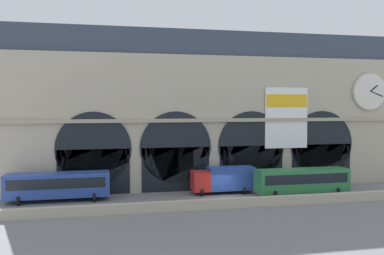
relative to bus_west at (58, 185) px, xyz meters
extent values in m
plane|color=slate|center=(18.31, -2.48, -1.78)|extent=(200.00, 200.00, 0.00)
cube|color=#B2A891|center=(18.31, -6.79, -1.29)|extent=(90.00, 0.70, 0.99)
cube|color=#B2A891|center=(18.31, 5.36, 6.52)|extent=(50.45, 5.69, 16.61)
cube|color=#333D4C|center=(18.31, 5.66, 16.43)|extent=(50.45, 5.09, 3.20)
cube|color=black|center=(3.75, 2.47, 0.91)|extent=(8.30, 0.20, 5.38)
cylinder|color=black|center=(3.75, 2.47, 3.60)|extent=(8.73, 0.20, 8.73)
cube|color=black|center=(13.45, 2.47, 0.91)|extent=(8.30, 0.20, 5.38)
cylinder|color=black|center=(13.45, 2.47, 3.60)|extent=(8.73, 0.20, 8.73)
cube|color=black|center=(23.16, 2.47, 0.91)|extent=(8.30, 0.20, 5.38)
cylinder|color=black|center=(23.16, 2.47, 3.60)|extent=(8.73, 0.20, 8.73)
cube|color=black|center=(32.86, 2.47, 0.91)|extent=(8.30, 0.20, 5.38)
cylinder|color=black|center=(32.86, 2.47, 3.60)|extent=(8.73, 0.20, 8.73)
cylinder|color=#B2A891|center=(39.74, 2.37, 10.57)|extent=(5.12, 0.25, 5.12)
cylinder|color=silver|center=(39.74, 2.25, 10.57)|extent=(4.74, 0.06, 4.74)
cube|color=black|center=(40.26, 2.19, 10.97)|extent=(1.13, 0.04, 0.92)
cube|color=black|center=(40.69, 2.17, 10.23)|extent=(1.94, 0.04, 0.79)
cube|color=white|center=(27.79, 2.35, 7.09)|extent=(5.77, 0.12, 7.76)
cube|color=yellow|center=(27.79, 2.27, 9.27)|extent=(5.54, 0.04, 1.64)
cube|color=#A49A85|center=(18.31, 2.37, 6.86)|extent=(50.45, 0.50, 0.44)
cube|color=#28479E|center=(0.00, 0.01, 0.02)|extent=(11.00, 2.50, 2.60)
cube|color=black|center=(0.00, -1.26, 0.37)|extent=(10.12, 0.04, 1.10)
cylinder|color=black|center=(-3.85, -1.12, -1.28)|extent=(0.28, 1.00, 1.00)
cylinder|color=black|center=(-3.85, 1.13, -1.28)|extent=(0.28, 1.00, 1.00)
cylinder|color=black|center=(3.85, -1.12, -1.28)|extent=(0.28, 1.00, 1.00)
cylinder|color=black|center=(3.85, 1.13, -1.28)|extent=(0.28, 1.00, 1.00)
cube|color=red|center=(16.02, 0.21, -0.21)|extent=(2.00, 2.30, 2.30)
cube|color=#28479E|center=(19.77, 0.21, -0.01)|extent=(5.50, 2.30, 2.70)
cylinder|color=black|center=(15.92, -0.82, -1.36)|extent=(0.28, 0.84, 0.84)
cylinder|color=black|center=(15.92, 1.25, -1.36)|extent=(0.28, 0.84, 0.84)
cylinder|color=black|center=(21.02, -0.82, -1.36)|extent=(0.28, 0.84, 0.84)
cylinder|color=black|center=(21.02, 1.25, -1.36)|extent=(0.28, 0.84, 0.84)
cube|color=#2D7A42|center=(27.34, -2.96, 0.02)|extent=(11.00, 2.50, 2.60)
cube|color=black|center=(27.34, -4.23, 0.37)|extent=(10.12, 0.04, 1.10)
cylinder|color=black|center=(23.49, -4.09, -1.28)|extent=(0.28, 1.00, 1.00)
cylinder|color=black|center=(23.49, -1.84, -1.28)|extent=(0.28, 1.00, 1.00)
cylinder|color=black|center=(31.19, -4.09, -1.28)|extent=(0.28, 1.00, 1.00)
cylinder|color=black|center=(31.19, -1.84, -1.28)|extent=(0.28, 1.00, 1.00)
camera|label=1|loc=(4.99, -46.31, 8.59)|focal=38.36mm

